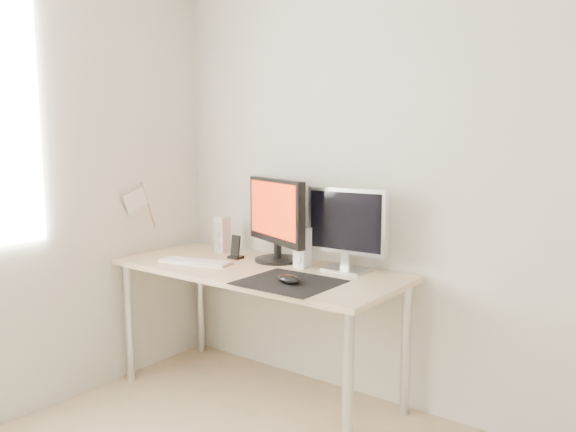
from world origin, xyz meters
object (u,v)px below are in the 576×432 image
Objects in this scene: speaker_right at (302,248)px; speaker_left at (223,235)px; main_monitor at (276,217)px; phone_dock at (236,251)px; second_monitor at (347,225)px; keyboard at (195,262)px; desk at (258,281)px; mouse at (289,279)px.

speaker_left is at bearing 175.16° from speaker_right.
speaker_right is (0.63, -0.05, 0.00)m from speaker_left.
main_monitor is 3.83× the size of phone_dock.
keyboard is (-0.77, -0.33, -0.23)m from second_monitor.
main_monitor is 2.42× the size of speaker_left.
desk is 0.38m from main_monitor.
second_monitor reaches higher than speaker_left.
speaker_left reaches higher than desk.
mouse is 0.41m from desk.
phone_dock is (-0.44, -0.04, -0.07)m from speaker_right.
mouse is 0.70m from keyboard.
speaker_left is 0.50× the size of keyboard.
speaker_right is at bearing 114.89° from mouse.
mouse is 0.56× the size of speaker_right.
mouse is 0.46m from second_monitor.
speaker_left is at bearing 105.70° from keyboard.
mouse is 0.37m from speaker_right.
mouse is 0.23× the size of main_monitor.
keyboard is at bearing -159.73° from desk.
speaker_left is 0.64m from speaker_right.
desk is 3.67× the size of keyboard.
speaker_right is at bearing -163.21° from second_monitor.
speaker_right is 1.58× the size of phone_dock.
mouse reaches higher than desk.
speaker_left is (-0.43, 0.19, 0.19)m from desk.
keyboard is (-0.34, -0.30, -0.25)m from main_monitor.
keyboard is at bearing -154.16° from speaker_right.
speaker_right reaches higher than phone_dock.
speaker_left is 0.34m from keyboard.
main_monitor is 1.16× the size of second_monitor.
desk is 7.39× the size of speaker_right.
desk is 0.29m from phone_dock.
second_monitor reaches higher than phone_dock.
mouse is 0.28× the size of keyboard.
speaker_right is (0.20, 0.14, 0.19)m from desk.
main_monitor is 0.45m from speaker_left.
speaker_right is (0.21, -0.04, -0.15)m from main_monitor.
second_monitor is at bearing 16.79° from speaker_right.
second_monitor is 0.71m from phone_dock.
main_monitor is 0.33m from phone_dock.
mouse is 0.27× the size of second_monitor.
desk is at bearing 20.27° from keyboard.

